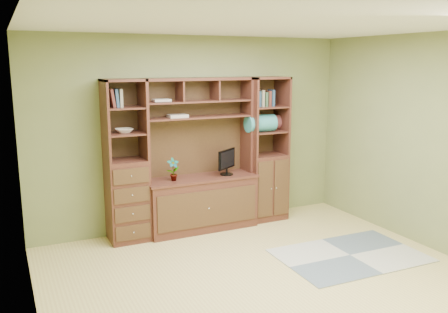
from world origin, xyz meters
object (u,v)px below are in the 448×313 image
left_tower (126,162)px  center_hutch (201,156)px  right_tower (266,149)px  monitor (227,157)px

left_tower → center_hutch: bearing=-2.3°
left_tower → right_tower: 2.02m
left_tower → right_tower: same height
right_tower → monitor: right_tower is taller
left_tower → right_tower: size_ratio=1.00×
center_hutch → left_tower: 1.00m
center_hutch → monitor: (0.37, -0.03, -0.05)m
left_tower → monitor: left_tower is taller
center_hutch → monitor: bearing=-5.4°
monitor → right_tower: bearing=-27.2°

